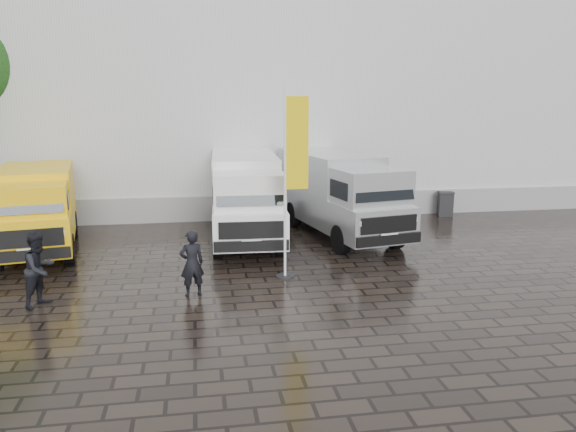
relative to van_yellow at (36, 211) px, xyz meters
name	(u,v)px	position (x,y,z in m)	size (l,w,h in m)	color
ground	(283,282)	(7.26, -4.23, -1.31)	(120.00, 120.00, 0.00)	black
exhibition_hall	(274,75)	(9.26, 11.77, 4.69)	(44.00, 16.00, 12.00)	silver
hall_plinth	(302,206)	(9.26, 3.72, -0.81)	(44.00, 0.15, 1.00)	gray
van_yellow	(36,211)	(0.00, 0.00, 0.00)	(2.19, 5.69, 2.63)	yellow
van_white	(246,199)	(6.68, 0.47, 0.12)	(2.21, 6.62, 2.87)	white
van_silver	(340,196)	(10.01, 0.47, 0.13)	(2.22, 6.66, 2.89)	silver
flagpole	(292,174)	(7.56, -3.82, 1.53)	(0.88, 0.50, 5.08)	black
wheelie_bin	(445,204)	(15.23, 3.15, -0.81)	(0.61, 0.61, 1.01)	black
person_front	(192,263)	(4.87, -4.94, -0.48)	(0.61, 0.40, 1.67)	black
person_tent	(40,269)	(1.34, -5.02, -0.42)	(0.87, 0.68, 1.79)	black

